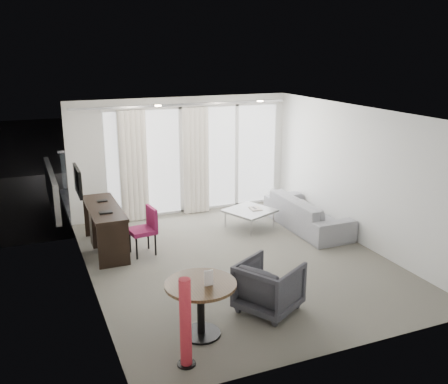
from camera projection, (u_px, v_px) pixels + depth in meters
name	position (u px, v px, depth m)	size (l,w,h in m)	color
floor	(237.00, 260.00, 8.82)	(5.00, 6.00, 0.00)	#5D5A4F
ceiling	(238.00, 113.00, 8.09)	(5.00, 6.00, 0.00)	white
wall_left	(87.00, 207.00, 7.53)	(0.00, 6.00, 2.60)	silver
wall_right	(359.00, 176.00, 9.38)	(0.00, 6.00, 2.60)	silver
wall_front	(343.00, 255.00, 5.79)	(5.00, 0.00, 2.60)	silver
window_panel	(196.00, 159.00, 11.24)	(4.00, 0.02, 2.38)	white
window_frame	(196.00, 159.00, 11.23)	(4.10, 0.06, 2.44)	white
curtain_left	(134.00, 166.00, 10.56)	(0.60, 0.20, 2.38)	white
curtain_right	(196.00, 161.00, 11.07)	(0.60, 0.20, 2.38)	white
curtain_track	(184.00, 105.00, 10.63)	(4.80, 0.04, 0.04)	#B2B2B7
downlight_a	(158.00, 106.00, 9.18)	(0.12, 0.12, 0.02)	#FFE0B2
downlight_b	(260.00, 101.00, 9.96)	(0.12, 0.12, 0.02)	#FFE0B2
desk	(105.00, 228.00, 9.18)	(0.56, 1.78, 0.84)	black
tv	(78.00, 181.00, 8.82)	(0.05, 0.80, 0.50)	black
desk_chair	(142.00, 231.00, 8.98)	(0.47, 0.44, 0.87)	maroon
round_table	(201.00, 309.00, 6.44)	(0.93, 0.93, 0.74)	#402C17
menu_card	(209.00, 287.00, 6.28)	(0.11, 0.02, 0.21)	white
red_lamp	(186.00, 323.00, 5.76)	(0.22, 0.22, 1.11)	#B32531
tub_armchair	(269.00, 286.00, 7.06)	(0.78, 0.81, 0.73)	#323238
coffee_table	(249.00, 219.00, 10.37)	(0.87, 0.87, 0.39)	gray
remote	(254.00, 210.00, 10.40)	(0.05, 0.15, 0.02)	black
magazine	(255.00, 210.00, 10.38)	(0.23, 0.30, 0.02)	gray
sofa	(307.00, 213.00, 10.33)	(2.25, 0.88, 0.66)	gray
terrace_slab	(177.00, 195.00, 12.93)	(5.60, 3.00, 0.12)	#4D4D50
rattan_chair_a	(198.00, 172.00, 13.17)	(0.61, 0.61, 0.90)	brown
rattan_chair_b	(223.00, 169.00, 13.50)	(0.62, 0.62, 0.91)	brown
rattan_table	(218.00, 182.00, 13.05)	(0.46, 0.46, 0.46)	brown
balustrade	(161.00, 163.00, 14.06)	(5.50, 0.06, 1.05)	#B2B2B7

